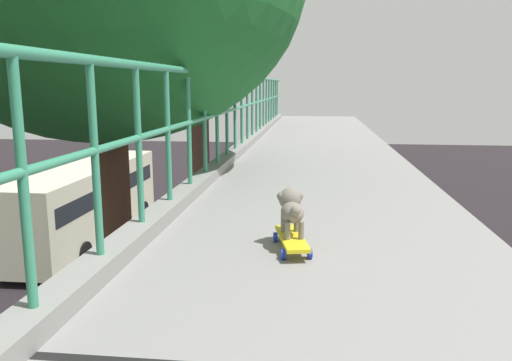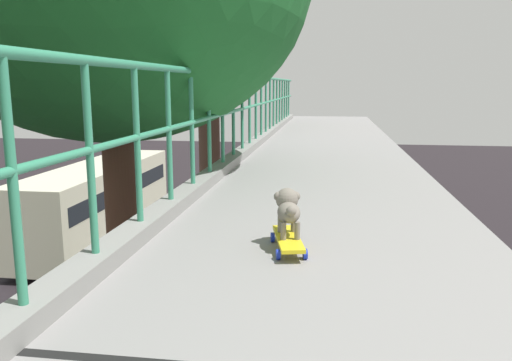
# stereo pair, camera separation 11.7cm
# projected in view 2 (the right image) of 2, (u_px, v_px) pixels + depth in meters

# --- Properties ---
(city_bus) EXTENTS (2.73, 10.73, 3.33)m
(city_bus) POSITION_uv_depth(u_px,v_px,m) (99.00, 198.00, 22.09)
(city_bus) COLOR beige
(city_bus) RESTS_ON ground
(roadside_tree_far) EXTENTS (3.93, 3.93, 9.44)m
(roadside_tree_far) POSITION_uv_depth(u_px,v_px,m) (208.00, 47.00, 12.99)
(roadside_tree_far) COLOR brown
(roadside_tree_far) RESTS_ON ground
(toy_skateboard) EXTENTS (0.27, 0.57, 0.09)m
(toy_skateboard) POSITION_uv_depth(u_px,v_px,m) (288.00, 240.00, 3.27)
(toy_skateboard) COLOR gold
(toy_skateboard) RESTS_ON overpass_deck
(small_dog) EXTENTS (0.20, 0.35, 0.29)m
(small_dog) POSITION_uv_depth(u_px,v_px,m) (288.00, 207.00, 3.30)
(small_dog) COLOR slate
(small_dog) RESTS_ON toy_skateboard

